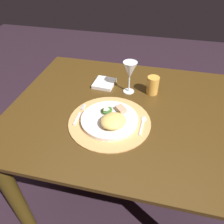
% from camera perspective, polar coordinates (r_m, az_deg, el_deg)
% --- Properties ---
extents(ground_plane, '(6.00, 6.00, 0.00)m').
position_cam_1_polar(ground_plane, '(1.66, 2.81, -19.17)').
color(ground_plane, black).
extents(dining_table, '(1.18, 0.94, 0.74)m').
position_cam_1_polar(dining_table, '(1.21, 3.66, -5.10)').
color(dining_table, '#452E11').
rests_on(dining_table, ground).
extents(placemat, '(0.39, 0.39, 0.01)m').
position_cam_1_polar(placemat, '(1.02, -0.64, -2.49)').
color(placemat, tan).
rests_on(placemat, dining_table).
extents(dinner_plate, '(0.27, 0.27, 0.02)m').
position_cam_1_polar(dinner_plate, '(1.01, -0.64, -1.98)').
color(dinner_plate, silver).
rests_on(dinner_plate, placemat).
extents(pasta_serving, '(0.16, 0.16, 0.04)m').
position_cam_1_polar(pasta_serving, '(0.96, 0.30, -2.35)').
color(pasta_serving, '#E2BB60').
rests_on(pasta_serving, dinner_plate).
extents(salad_greens, '(0.06, 0.07, 0.03)m').
position_cam_1_polar(salad_greens, '(1.03, -1.36, 0.50)').
color(salad_greens, '#476D2F').
rests_on(salad_greens, dinner_plate).
extents(bread_piece, '(0.06, 0.06, 0.02)m').
position_cam_1_polar(bread_piece, '(1.04, 2.31, 0.72)').
color(bread_piece, tan).
rests_on(bread_piece, dinner_plate).
extents(fork, '(0.02, 0.16, 0.00)m').
position_cam_1_polar(fork, '(1.06, -8.69, -0.85)').
color(fork, silver).
rests_on(fork, placemat).
extents(spoon, '(0.02, 0.13, 0.01)m').
position_cam_1_polar(spoon, '(1.02, 8.15, -2.68)').
color(spoon, silver).
rests_on(spoon, placemat).
extents(napkin, '(0.12, 0.13, 0.02)m').
position_cam_1_polar(napkin, '(1.27, -2.03, 7.54)').
color(napkin, white).
rests_on(napkin, dining_table).
extents(wine_glass, '(0.07, 0.07, 0.18)m').
position_cam_1_polar(wine_glass, '(1.15, 4.69, 10.67)').
color(wine_glass, silver).
rests_on(wine_glass, dining_table).
extents(amber_tumbler, '(0.06, 0.06, 0.10)m').
position_cam_1_polar(amber_tumbler, '(1.20, 10.63, 6.92)').
color(amber_tumbler, gold).
rests_on(amber_tumbler, dining_table).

